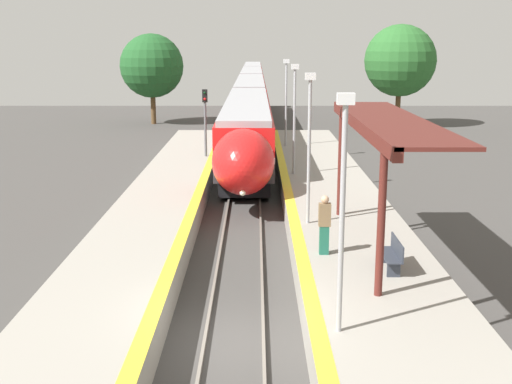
{
  "coord_description": "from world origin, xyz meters",
  "views": [
    {
      "loc": [
        0.54,
        -14.4,
        7.2
      ],
      "look_at": [
        0.6,
        6.95,
        2.19
      ],
      "focal_mm": 45.0,
      "sensor_mm": 36.0,
      "label": 1
    }
  ],
  "objects_px": {
    "platform_bench": "(391,254)",
    "person_waiting": "(323,224)",
    "railway_signal": "(203,123)",
    "lamppost_farthest": "(284,97)",
    "lamppost_mid": "(307,139)",
    "lamppost_far": "(293,112)",
    "lamppost_near": "(341,199)",
    "train": "(249,90)"
  },
  "relations": [
    {
      "from": "lamppost_near",
      "to": "lamppost_mid",
      "type": "bearing_deg",
      "value": 90.0
    },
    {
      "from": "railway_signal",
      "to": "lamppost_mid",
      "type": "relative_size",
      "value": 0.89
    },
    {
      "from": "train",
      "to": "lamppost_mid",
      "type": "xyz_separation_m",
      "value": [
        2.37,
        -46.99,
        1.75
      ]
    },
    {
      "from": "lamppost_mid",
      "to": "lamppost_far",
      "type": "height_order",
      "value": "same"
    },
    {
      "from": "lamppost_mid",
      "to": "lamppost_farthest",
      "type": "height_order",
      "value": "same"
    },
    {
      "from": "platform_bench",
      "to": "lamppost_near",
      "type": "height_order",
      "value": "lamppost_near"
    },
    {
      "from": "lamppost_far",
      "to": "lamppost_farthest",
      "type": "relative_size",
      "value": 1.0
    },
    {
      "from": "lamppost_farthest",
      "to": "train",
      "type": "bearing_deg",
      "value": 94.58
    },
    {
      "from": "platform_bench",
      "to": "lamppost_near",
      "type": "bearing_deg",
      "value": -117.05
    },
    {
      "from": "person_waiting",
      "to": "lamppost_near",
      "type": "bearing_deg",
      "value": -92.35
    },
    {
      "from": "person_waiting",
      "to": "lamppost_mid",
      "type": "bearing_deg",
      "value": 93.62
    },
    {
      "from": "platform_bench",
      "to": "lamppost_farthest",
      "type": "relative_size",
      "value": 0.29
    },
    {
      "from": "lamppost_mid",
      "to": "lamppost_far",
      "type": "relative_size",
      "value": 1.0
    },
    {
      "from": "platform_bench",
      "to": "lamppost_near",
      "type": "relative_size",
      "value": 0.29
    },
    {
      "from": "railway_signal",
      "to": "train",
      "type": "bearing_deg",
      "value": 86.09
    },
    {
      "from": "lamppost_far",
      "to": "lamppost_farthest",
      "type": "height_order",
      "value": "same"
    },
    {
      "from": "railway_signal",
      "to": "lamppost_farthest",
      "type": "relative_size",
      "value": 0.89
    },
    {
      "from": "lamppost_mid",
      "to": "lamppost_farthest",
      "type": "xyz_separation_m",
      "value": [
        0.0,
        17.42,
        0.0
      ]
    },
    {
      "from": "lamppost_near",
      "to": "lamppost_far",
      "type": "xyz_separation_m",
      "value": [
        0.0,
        17.42,
        0.0
      ]
    },
    {
      "from": "lamppost_far",
      "to": "lamppost_mid",
      "type": "bearing_deg",
      "value": -90.0
    },
    {
      "from": "lamppost_near",
      "to": "lamppost_far",
      "type": "bearing_deg",
      "value": 90.0
    },
    {
      "from": "lamppost_near",
      "to": "lamppost_farthest",
      "type": "height_order",
      "value": "same"
    },
    {
      "from": "train",
      "to": "person_waiting",
      "type": "distance_m",
      "value": 50.48
    },
    {
      "from": "lamppost_near",
      "to": "lamppost_mid",
      "type": "xyz_separation_m",
      "value": [
        0.0,
        8.71,
        0.0
      ]
    },
    {
      "from": "lamppost_mid",
      "to": "railway_signal",
      "type": "bearing_deg",
      "value": 108.84
    },
    {
      "from": "platform_bench",
      "to": "lamppost_near",
      "type": "xyz_separation_m",
      "value": [
        -2.0,
        -3.91,
        2.54
      ]
    },
    {
      "from": "lamppost_farthest",
      "to": "lamppost_far",
      "type": "bearing_deg",
      "value": -90.0
    },
    {
      "from": "train",
      "to": "railway_signal",
      "type": "bearing_deg",
      "value": -93.91
    },
    {
      "from": "platform_bench",
      "to": "lamppost_farthest",
      "type": "distance_m",
      "value": 22.45
    },
    {
      "from": "lamppost_farthest",
      "to": "platform_bench",
      "type": "bearing_deg",
      "value": -84.86
    },
    {
      "from": "train",
      "to": "lamppost_near",
      "type": "xyz_separation_m",
      "value": [
        2.37,
        -55.7,
        1.75
      ]
    },
    {
      "from": "lamppost_farthest",
      "to": "lamppost_mid",
      "type": "bearing_deg",
      "value": -90.0
    },
    {
      "from": "platform_bench",
      "to": "person_waiting",
      "type": "bearing_deg",
      "value": 142.34
    },
    {
      "from": "person_waiting",
      "to": "railway_signal",
      "type": "xyz_separation_m",
      "value": [
        -4.86,
        17.04,
        0.93
      ]
    },
    {
      "from": "train",
      "to": "railway_signal",
      "type": "height_order",
      "value": "railway_signal"
    },
    {
      "from": "person_waiting",
      "to": "lamppost_farthest",
      "type": "distance_m",
      "value": 20.94
    },
    {
      "from": "lamppost_mid",
      "to": "lamppost_farthest",
      "type": "distance_m",
      "value": 17.42
    },
    {
      "from": "platform_bench",
      "to": "person_waiting",
      "type": "relative_size",
      "value": 0.84
    },
    {
      "from": "railway_signal",
      "to": "lamppost_far",
      "type": "bearing_deg",
      "value": -46.58
    },
    {
      "from": "railway_signal",
      "to": "lamppost_near",
      "type": "height_order",
      "value": "lamppost_near"
    },
    {
      "from": "railway_signal",
      "to": "lamppost_mid",
      "type": "distance_m",
      "value": 14.43
    },
    {
      "from": "person_waiting",
      "to": "railway_signal",
      "type": "relative_size",
      "value": 0.39
    }
  ]
}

